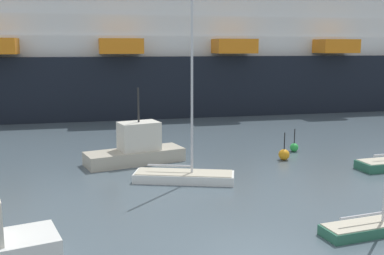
{
  "coord_description": "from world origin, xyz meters",
  "views": [
    {
      "loc": [
        -4.54,
        -12.57,
        6.56
      ],
      "look_at": [
        0.0,
        10.72,
        2.34
      ],
      "focal_mm": 42.52,
      "sensor_mm": 36.0,
      "label": 1
    }
  ],
  "objects_px": {
    "sailboat_1": "(375,224)",
    "sailboat_3": "(184,174)",
    "channel_buoy_1": "(294,147)",
    "fishing_boat_0": "(136,148)",
    "channel_buoy_0": "(284,154)",
    "cruise_ship": "(114,54)"
  },
  "relations": [
    {
      "from": "fishing_boat_0",
      "to": "channel_buoy_0",
      "type": "bearing_deg",
      "value": -23.06
    },
    {
      "from": "sailboat_3",
      "to": "channel_buoy_1",
      "type": "height_order",
      "value": "sailboat_3"
    },
    {
      "from": "sailboat_3",
      "to": "cruise_ship",
      "type": "height_order",
      "value": "cruise_ship"
    },
    {
      "from": "channel_buoy_1",
      "to": "cruise_ship",
      "type": "xyz_separation_m",
      "value": [
        -10.58,
        21.72,
        5.59
      ]
    },
    {
      "from": "channel_buoy_0",
      "to": "channel_buoy_1",
      "type": "xyz_separation_m",
      "value": [
        1.47,
        1.93,
        -0.05
      ]
    },
    {
      "from": "sailboat_1",
      "to": "fishing_boat_0",
      "type": "bearing_deg",
      "value": 115.01
    },
    {
      "from": "channel_buoy_1",
      "to": "channel_buoy_0",
      "type": "bearing_deg",
      "value": -127.36
    },
    {
      "from": "sailboat_1",
      "to": "channel_buoy_0",
      "type": "xyz_separation_m",
      "value": [
        0.88,
        10.6,
        0.02
      ]
    },
    {
      "from": "sailboat_1",
      "to": "cruise_ship",
      "type": "relative_size",
      "value": 0.07
    },
    {
      "from": "sailboat_3",
      "to": "channel_buoy_1",
      "type": "distance_m",
      "value": 9.45
    },
    {
      "from": "fishing_boat_0",
      "to": "channel_buoy_1",
      "type": "xyz_separation_m",
      "value": [
        10.02,
        0.93,
        -0.56
      ]
    },
    {
      "from": "fishing_boat_0",
      "to": "channel_buoy_0",
      "type": "height_order",
      "value": "fishing_boat_0"
    },
    {
      "from": "sailboat_1",
      "to": "sailboat_3",
      "type": "height_order",
      "value": "sailboat_3"
    },
    {
      "from": "channel_buoy_1",
      "to": "sailboat_3",
      "type": "bearing_deg",
      "value": -147.67
    },
    {
      "from": "fishing_boat_0",
      "to": "channel_buoy_0",
      "type": "relative_size",
      "value": 3.57
    },
    {
      "from": "sailboat_3",
      "to": "fishing_boat_0",
      "type": "relative_size",
      "value": 1.53
    },
    {
      "from": "sailboat_1",
      "to": "sailboat_3",
      "type": "distance_m",
      "value": 9.36
    },
    {
      "from": "cruise_ship",
      "to": "sailboat_1",
      "type": "bearing_deg",
      "value": -78.5
    },
    {
      "from": "fishing_boat_0",
      "to": "channel_buoy_1",
      "type": "bearing_deg",
      "value": -11.09
    },
    {
      "from": "fishing_boat_0",
      "to": "channel_buoy_0",
      "type": "distance_m",
      "value": 8.62
    },
    {
      "from": "channel_buoy_1",
      "to": "cruise_ship",
      "type": "relative_size",
      "value": 0.01
    },
    {
      "from": "sailboat_1",
      "to": "cruise_ship",
      "type": "distance_m",
      "value": 35.66
    }
  ]
}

